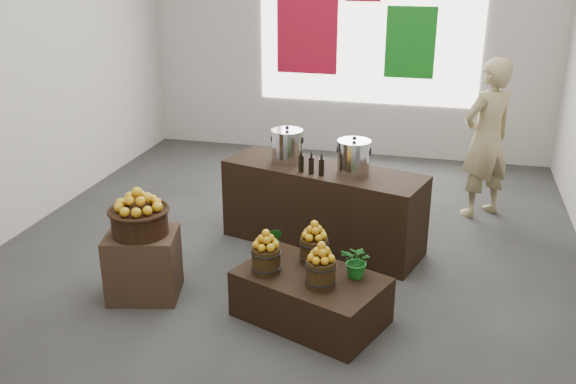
% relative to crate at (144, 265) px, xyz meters
% --- Properties ---
extents(ground, '(7.00, 7.00, 0.00)m').
position_rel_crate_xyz_m(ground, '(1.04, 1.24, -0.31)').
color(ground, '#373735').
rests_on(ground, ground).
extents(back_wall, '(6.00, 0.04, 4.00)m').
position_rel_crate_xyz_m(back_wall, '(1.04, 4.74, 1.69)').
color(back_wall, '#AFA9A1').
rests_on(back_wall, ground).
extents(back_opening, '(3.20, 0.02, 2.40)m').
position_rel_crate_xyz_m(back_opening, '(1.34, 4.72, 1.69)').
color(back_opening, white).
rests_on(back_opening, back_wall).
extents(deco_red_left, '(0.90, 0.04, 1.40)m').
position_rel_crate_xyz_m(deco_red_left, '(0.44, 4.71, 1.59)').
color(deco_red_left, maroon).
rests_on(deco_red_left, back_wall).
extents(deco_green_right, '(0.70, 0.04, 1.00)m').
position_rel_crate_xyz_m(deco_green_right, '(1.94, 4.71, 1.39)').
color(deco_green_right, '#106814').
rests_on(deco_green_right, back_wall).
extents(crate, '(0.72, 0.63, 0.61)m').
position_rel_crate_xyz_m(crate, '(0.00, 0.00, 0.00)').
color(crate, '#432F1F').
rests_on(crate, ground).
extents(wicker_basket, '(0.49, 0.49, 0.22)m').
position_rel_crate_xyz_m(wicker_basket, '(0.00, 0.00, 0.42)').
color(wicker_basket, black).
rests_on(wicker_basket, crate).
extents(apples_in_basket, '(0.38, 0.38, 0.21)m').
position_rel_crate_xyz_m(apples_in_basket, '(0.00, 0.00, 0.63)').
color(apples_in_basket, '#9B1F05').
rests_on(apples_in_basket, wicker_basket).
extents(display_table, '(1.39, 1.13, 0.42)m').
position_rel_crate_xyz_m(display_table, '(1.55, -0.02, -0.10)').
color(display_table, black).
rests_on(display_table, ground).
extents(apple_bucket_front_left, '(0.24, 0.24, 0.22)m').
position_rel_crate_xyz_m(apple_bucket_front_left, '(1.17, -0.05, 0.22)').
color(apple_bucket_front_left, '#34230E').
rests_on(apple_bucket_front_left, display_table).
extents(apples_in_bucket_front_left, '(0.18, 0.18, 0.16)m').
position_rel_crate_xyz_m(apples_in_bucket_front_left, '(1.17, -0.05, 0.41)').
color(apples_in_bucket_front_left, '#9B1F05').
rests_on(apples_in_bucket_front_left, apple_bucket_front_left).
extents(apple_bucket_front_right, '(0.24, 0.24, 0.22)m').
position_rel_crate_xyz_m(apple_bucket_front_right, '(1.66, -0.17, 0.22)').
color(apple_bucket_front_right, '#34230E').
rests_on(apple_bucket_front_right, display_table).
extents(apples_in_bucket_front_right, '(0.18, 0.18, 0.16)m').
position_rel_crate_xyz_m(apples_in_bucket_front_right, '(1.66, -0.17, 0.41)').
color(apples_in_bucket_front_right, '#9B1F05').
rests_on(apples_in_bucket_front_right, apple_bucket_front_right).
extents(apple_bucket_rear, '(0.24, 0.24, 0.22)m').
position_rel_crate_xyz_m(apple_bucket_rear, '(1.52, 0.23, 0.22)').
color(apple_bucket_rear, '#34230E').
rests_on(apple_bucket_rear, display_table).
extents(apples_in_bucket_rear, '(0.18, 0.18, 0.16)m').
position_rel_crate_xyz_m(apples_in_bucket_rear, '(1.52, 0.23, 0.41)').
color(apples_in_bucket_rear, '#9B1F05').
rests_on(apples_in_bucket_rear, apple_bucket_rear).
extents(herb_garnish_right, '(0.33, 0.31, 0.29)m').
position_rel_crate_xyz_m(herb_garnish_right, '(1.92, 0.04, 0.26)').
color(herb_garnish_right, '#145F1A').
rests_on(herb_garnish_right, display_table).
extents(herb_garnish_left, '(0.16, 0.14, 0.25)m').
position_rel_crate_xyz_m(herb_garnish_left, '(1.14, 0.31, 0.23)').
color(herb_garnish_left, '#145F1A').
rests_on(herb_garnish_left, display_table).
extents(counter, '(2.20, 1.23, 0.86)m').
position_rel_crate_xyz_m(counter, '(1.35, 1.44, 0.12)').
color(counter, black).
rests_on(counter, ground).
extents(stock_pot_left, '(0.32, 0.32, 0.32)m').
position_rel_crate_xyz_m(stock_pot_left, '(0.94, 1.56, 0.71)').
color(stock_pot_left, silver).
rests_on(stock_pot_left, counter).
extents(stock_pot_center, '(0.32, 0.32, 0.32)m').
position_rel_crate_xyz_m(stock_pot_center, '(1.67, 1.34, 0.71)').
color(stock_pot_center, silver).
rests_on(stock_pot_center, counter).
extents(oil_cruets, '(0.24, 0.12, 0.24)m').
position_rel_crate_xyz_m(oil_cruets, '(1.29, 1.24, 0.67)').
color(oil_cruets, black).
rests_on(oil_cruets, counter).
extents(shopper, '(0.80, 0.78, 1.86)m').
position_rel_crate_xyz_m(shopper, '(2.99, 2.70, 0.62)').
color(shopper, '#98885D').
rests_on(shopper, ground).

